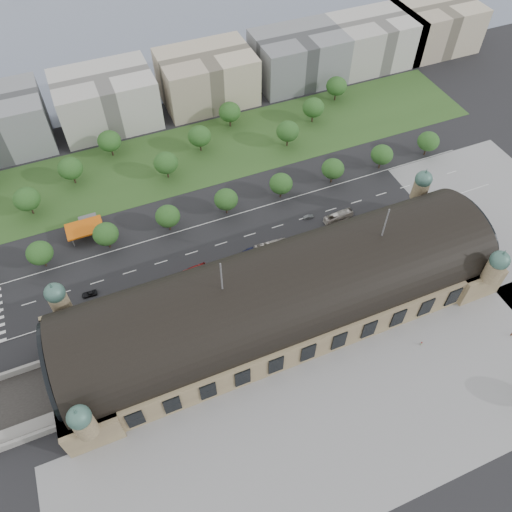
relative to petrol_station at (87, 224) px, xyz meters
name	(u,v)px	position (x,y,z in m)	size (l,w,h in m)	color
ground	(280,314)	(53.91, -65.28, -2.95)	(900.00, 900.00, 0.00)	black
station	(282,297)	(53.91, -65.28, 7.33)	(150.00, 48.40, 44.30)	#9E8D62
plaza_south	(372,417)	(63.91, -109.28, -2.95)	(190.00, 48.00, 0.12)	gray
road_slab	(192,253)	(33.91, -27.28, -2.95)	(260.00, 26.00, 0.10)	black
grass_belt	(164,163)	(38.91, 27.72, -2.95)	(300.00, 45.00, 0.10)	#2D4F1F
petrol_station	(87,224)	(0.00, 0.00, 0.00)	(14.00, 13.00, 5.05)	#CB570B
office_3	(106,100)	(23.91, 67.72, 9.05)	(45.00, 32.00, 24.00)	beige
office_4	(207,77)	(73.91, 67.72, 9.05)	(45.00, 32.00, 24.00)	#C2B598
office_5	(298,57)	(123.91, 67.72, 9.05)	(45.00, 32.00, 24.00)	gray
office_6	(373,41)	(168.91, 67.72, 9.05)	(45.00, 32.00, 24.00)	beige
office_7	(435,27)	(208.91, 67.72, 9.05)	(45.00, 32.00, 24.00)	#C2B598
tree_row_2	(40,253)	(-18.09, -12.28, 4.48)	(9.60, 9.60, 11.52)	#2D2116
tree_row_3	(106,234)	(5.91, -12.28, 4.48)	(9.60, 9.60, 11.52)	#2D2116
tree_row_4	(168,216)	(29.91, -12.28, 4.48)	(9.60, 9.60, 11.52)	#2D2116
tree_row_5	(226,199)	(53.91, -12.28, 4.48)	(9.60, 9.60, 11.52)	#2D2116
tree_row_6	(281,184)	(77.91, -12.28, 4.48)	(9.60, 9.60, 11.52)	#2D2116
tree_row_7	(333,169)	(101.91, -12.28, 4.48)	(9.60, 9.60, 11.52)	#2D2116
tree_row_8	(382,155)	(125.91, -12.28, 4.48)	(9.60, 9.60, 11.52)	#2D2116
tree_row_9	(428,141)	(149.91, -12.28, 4.48)	(9.60, 9.60, 11.52)	#2D2116
tree_belt_3	(27,199)	(-19.09, 17.72, 5.10)	(10.40, 10.40, 12.48)	#2D2116
tree_belt_4	(70,168)	(-0.09, 29.72, 5.10)	(10.40, 10.40, 12.48)	#2D2116
tree_belt_5	(109,141)	(18.91, 41.72, 5.10)	(10.40, 10.40, 12.48)	#2D2116
tree_belt_6	(166,163)	(37.91, 17.72, 5.10)	(10.40, 10.40, 12.48)	#2D2116
tree_belt_7	(199,136)	(56.91, 29.72, 5.10)	(10.40, 10.40, 12.48)	#2D2116
tree_belt_8	(230,112)	(75.91, 41.72, 5.10)	(10.40, 10.40, 12.48)	#2D2116
tree_belt_9	(288,131)	(94.91, 17.72, 5.10)	(10.40, 10.40, 12.48)	#2D2116
tree_belt_10	(313,108)	(113.91, 29.72, 5.10)	(10.40, 10.40, 12.48)	#2D2116
tree_belt_11	(337,86)	(132.91, 41.72, 5.10)	(10.40, 10.40, 12.48)	#2D2116
traffic_car_2	(89,294)	(-5.59, -31.94, -2.21)	(2.45, 5.31, 1.48)	black
traffic_car_4	(248,250)	(54.14, -34.99, -2.20)	(1.76, 4.37, 1.49)	#171C42
traffic_car_5	(308,217)	(83.30, -27.88, -2.26)	(1.45, 4.16, 1.37)	#505457
traffic_car_6	(417,193)	(132.00, -33.03, -2.32)	(2.10, 4.56, 1.27)	silver
parked_car_0	(90,320)	(-7.47, -42.70, -2.31)	(1.36, 3.91, 1.29)	black
parked_car_1	(53,336)	(-20.07, -44.28, -2.22)	(2.43, 5.27, 1.46)	maroon
parked_car_2	(91,323)	(-7.49, -44.28, -2.21)	(2.06, 5.08, 1.47)	navy
parked_car_3	(86,325)	(-9.10, -44.28, -2.31)	(1.52, 3.77, 1.29)	#56595D
parked_car_4	(94,316)	(-5.88, -41.92, -2.24)	(1.50, 4.29, 1.41)	silver
parked_car_5	(144,305)	(11.05, -44.28, -2.17)	(2.59, 5.62, 1.56)	gray
parked_car_6	(167,298)	(19.42, -44.28, -2.27)	(1.89, 4.65, 1.35)	black
bus_west	(191,273)	(30.37, -37.98, -1.12)	(3.07, 13.11, 3.65)	#B21C1F
bus_mid	(271,246)	(62.64, -37.32, -1.17)	(3.00, 12.81, 3.57)	beige
bus_east	(338,217)	(93.91, -33.28, -1.20)	(2.94, 12.58, 3.50)	beige
pedestrian_0	(421,343)	(91.73, -94.25, -2.11)	(0.82, 0.47, 1.68)	gray
pedestrian_1	(511,334)	(121.46, -102.95, -2.03)	(0.67, 0.44, 1.85)	gray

